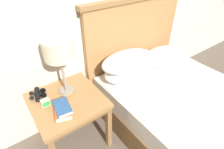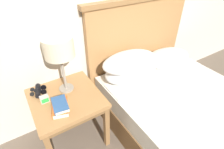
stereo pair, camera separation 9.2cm
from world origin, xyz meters
name	(u,v)px [view 1 (the left image)]	position (x,y,z in m)	size (l,w,h in m)	color
nightstand	(68,105)	(-0.50, 0.68, 0.49)	(0.58, 0.58, 0.56)	#AD7A47
bed	(191,114)	(0.48, 0.06, 0.30)	(1.34, 2.05, 1.22)	brown
table_lamp	(59,51)	(-0.45, 0.78, 0.97)	(0.24, 0.24, 0.50)	gray
book_on_nightstand	(62,110)	(-0.58, 0.57, 0.58)	(0.18, 0.23, 0.04)	silver
book_stacked_on_top	(62,107)	(-0.58, 0.56, 0.62)	(0.13, 0.20, 0.03)	silver
binoculars_pair	(38,94)	(-0.68, 0.86, 0.58)	(0.15, 0.16, 0.05)	black
alarm_clock	(45,102)	(-0.66, 0.72, 0.59)	(0.07, 0.05, 0.06)	#B7B2A8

